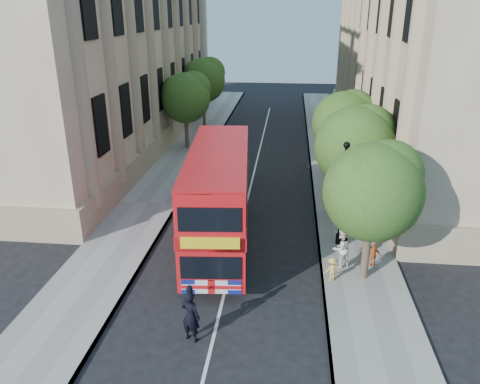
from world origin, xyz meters
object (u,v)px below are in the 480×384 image
(box_van, at_px, (220,169))
(police_constable, at_px, (191,316))
(lamp_post, at_px, (342,198))
(woman_pedestrian, at_px, (341,248))
(double_decker_bus, at_px, (219,196))

(box_van, bearing_deg, police_constable, -81.36)
(lamp_post, bearing_deg, police_constable, -126.87)
(box_van, relative_size, woman_pedestrian, 3.01)
(box_van, distance_m, police_constable, 14.43)
(double_decker_bus, distance_m, box_van, 7.34)
(lamp_post, bearing_deg, woman_pedestrian, -93.80)
(lamp_post, bearing_deg, box_van, 135.61)
(double_decker_bus, bearing_deg, police_constable, -94.33)
(lamp_post, bearing_deg, double_decker_bus, -175.37)
(woman_pedestrian, bearing_deg, double_decker_bus, -53.28)
(police_constable, xyz_separation_m, woman_pedestrian, (5.60, 5.43, 0.07))
(double_decker_bus, height_order, box_van, double_decker_bus)
(lamp_post, height_order, box_van, lamp_post)
(box_van, relative_size, police_constable, 2.85)
(police_constable, bearing_deg, box_van, -65.12)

